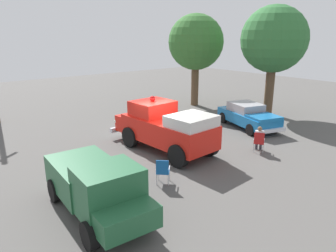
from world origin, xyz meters
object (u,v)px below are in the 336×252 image
Objects in this scene: classic_hot_rod at (248,116)px; parked_pickup at (97,185)px; lawn_chair_by_car at (163,170)px; oak_tree_left at (274,40)px; oak_tree_right at (196,43)px; lawn_chair_near_truck at (259,141)px; vintage_fire_truck at (165,127)px; spectator_seated at (259,138)px; traffic_cone at (126,162)px.

classic_hot_rod is 0.96× the size of parked_pickup.
lawn_chair_by_car is at bearing 17.31° from classic_hot_rod.
oak_tree_left reaches higher than oak_tree_right.
parked_pickup is at bearing 36.02° from oak_tree_right.
lawn_chair_by_car is (5.71, -0.24, 0.00)m from lawn_chair_near_truck.
vintage_fire_truck is 4.71× the size of spectator_seated.
lawn_chair_near_truck is at bearing -179.36° from parked_pickup.
vintage_fire_truck is at bearing -163.75° from traffic_cone.
oak_tree_left is 13.94m from traffic_cone.
lawn_chair_near_truck is 0.14× the size of oak_tree_right.
vintage_fire_truck is 0.82× the size of oak_tree_left.
classic_hot_rod is at bearing 74.83° from oak_tree_right.
traffic_cone is (9.09, 0.64, -0.44)m from classic_hot_rod.
traffic_cone is at bearing 4.01° from classic_hot_rod.
oak_tree_left reaches higher than parked_pickup.
oak_tree_right is (-8.21, -6.56, 3.69)m from vintage_fire_truck.
spectator_seated is (2.93, 2.89, -0.05)m from classic_hot_rod.
lawn_chair_near_truck is (3.04, 2.97, -0.16)m from classic_hot_rod.
parked_pickup is at bearing 6.67° from lawn_chair_by_car.
classic_hot_rod is 4.61× the size of lawn_chair_near_truck.
parked_pickup is at bearing 14.76° from classic_hot_rod.
oak_tree_left is at bearing -171.77° from traffic_cone.
classic_hot_rod reaches higher than spectator_seated.
lawn_chair_near_truck is 0.14× the size of oak_tree_left.
oak_tree_right is at bearing -146.03° from traffic_cone.
classic_hot_rod is 0.63× the size of oak_tree_left.
classic_hot_rod is at bearing 17.83° from oak_tree_left.
parked_pickup is at bearing 43.76° from traffic_cone.
oak_tree_left is 1.05× the size of oak_tree_right.
classic_hot_rod is at bearing -165.24° from parked_pickup.
lawn_chair_by_car is 0.14× the size of oak_tree_right.
lawn_chair_by_car is 5.82m from spectator_seated.
classic_hot_rod is at bearing -175.99° from traffic_cone.
oak_tree_right reaches higher than vintage_fire_truck.
oak_tree_left is (-15.47, -4.30, 4.17)m from parked_pickup.
lawn_chair_by_car is 14.81m from oak_tree_right.
spectator_seated is at bearing 138.58° from vintage_fire_truck.
vintage_fire_truck is 6.15m from parked_pickup.
lawn_chair_by_car is (-2.88, -0.34, -0.40)m from parked_pickup.
parked_pickup is at bearing 15.53° from oak_tree_left.
parked_pickup reaches higher than lawn_chair_near_truck.
classic_hot_rod is (-6.39, 0.15, -0.45)m from vintage_fire_truck.
vintage_fire_truck is at bearing 38.65° from oak_tree_right.
spectator_seated is 2.03× the size of traffic_cone.
traffic_cone is (2.71, 0.79, -0.89)m from vintage_fire_truck.
spectator_seated is (-8.69, -0.17, -0.29)m from parked_pickup.
oak_tree_left is (-6.77, -4.13, 4.46)m from spectator_seated.
vintage_fire_truck is at bearing -41.42° from spectator_seated.
oak_tree_left is 5.85m from oak_tree_right.
classic_hot_rod is 7.41× the size of traffic_cone.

